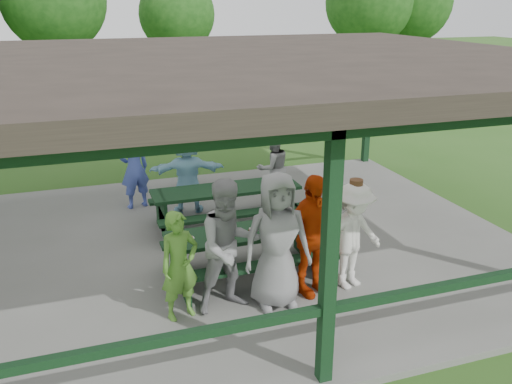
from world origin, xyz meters
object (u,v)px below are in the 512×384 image
object	(u,v)px
contestant_red	(312,235)
picnic_table_far	(226,201)
picnic_table_near	(248,247)
spectator_lblue	(187,173)
spectator_blue	(134,168)
contestant_grey_mid	(277,241)
contestant_grey_left	(229,246)
farm_trailer	(23,130)
contestant_white_fedora	(353,236)
contestant_green	(180,266)
spectator_grey	(273,168)
pickup_truck	(250,102)

from	to	relation	value
contestant_red	picnic_table_far	bearing A→B (deg)	83.93
picnic_table_near	spectator_lblue	xyz separation A→B (m)	(-0.32, 2.94, 0.33)
picnic_table_far	spectator_blue	xyz separation A→B (m)	(-1.50, 1.52, 0.35)
contestant_grey_mid	spectator_blue	world-z (taller)	contestant_grey_mid
contestant_grey_left	farm_trailer	bearing A→B (deg)	100.05
contestant_white_fedora	spectator_lblue	distance (m)	4.10
picnic_table_near	contestant_green	xyz separation A→B (m)	(-1.21, -0.81, 0.28)
picnic_table_far	spectator_lblue	bearing A→B (deg)	119.42
contestant_grey_mid	picnic_table_far	bearing A→B (deg)	90.85
picnic_table_far	farm_trailer	distance (m)	8.30
contestant_grey_mid	contestant_white_fedora	world-z (taller)	contestant_grey_mid
contestant_green	spectator_lblue	xyz separation A→B (m)	(0.89, 3.76, 0.05)
contestant_grey_mid	picnic_table_near	bearing A→B (deg)	99.60
farm_trailer	contestant_green	bearing A→B (deg)	-64.94
contestant_green	spectator_lblue	bearing A→B (deg)	59.73
contestant_red	spectator_grey	xyz separation A→B (m)	(0.77, 3.66, -0.15)
contestant_grey_left	contestant_red	world-z (taller)	contestant_grey_left
contestant_grey_left	contestant_red	size ratio (longest dim) A/B	1.04
picnic_table_near	contestant_grey_left	distance (m)	1.08
contestant_green	contestant_grey_mid	world-z (taller)	contestant_grey_mid
picnic_table_near	contestant_grey_mid	bearing A→B (deg)	-83.21
contestant_grey_mid	contestant_white_fedora	distance (m)	1.24
picnic_table_far	contestant_white_fedora	size ratio (longest dim) A/B	1.64
contestant_grey_left	contestant_red	distance (m)	1.22
contestant_grey_left	spectator_lblue	world-z (taller)	contestant_grey_left
pickup_truck	contestant_grey_left	bearing A→B (deg)	-177.40
picnic_table_far	contestant_grey_left	xyz separation A→B (m)	(-0.74, -2.82, 0.46)
picnic_table_far	pickup_truck	size ratio (longest dim) A/B	0.54
spectator_lblue	pickup_truck	bearing A→B (deg)	-107.86
contestant_green	contestant_grey_left	distance (m)	0.71
picnic_table_far	contestant_red	world-z (taller)	contestant_red
contestant_red	contestant_grey_mid	bearing A→B (deg)	177.77
contestant_grey_left	contestant_green	bearing A→B (deg)	171.98
contestant_grey_left	spectator_lblue	xyz separation A→B (m)	(0.21, 3.76, -0.13)
contestant_white_fedora	spectator_blue	world-z (taller)	contestant_white_fedora
contestant_white_fedora	spectator_grey	bearing A→B (deg)	72.13
picnic_table_far	contestant_grey_left	world-z (taller)	contestant_grey_left
contestant_grey_mid	farm_trailer	xyz separation A→B (m)	(-3.87, 10.22, -0.45)
contestant_grey_left	contestant_white_fedora	bearing A→B (deg)	-7.43
contestant_grey_left	spectator_blue	bearing A→B (deg)	92.27
spectator_blue	contestant_white_fedora	bearing A→B (deg)	106.01
spectator_lblue	spectator_blue	world-z (taller)	spectator_blue
picnic_table_near	contestant_grey_mid	size ratio (longest dim) A/B	1.30
contestant_grey_left	contestant_grey_mid	distance (m)	0.65
contestant_red	farm_trailer	xyz separation A→B (m)	(-4.45, 10.07, -0.39)
contestant_white_fedora	pickup_truck	distance (m)	12.05
contestant_green	contestant_red	bearing A→B (deg)	-15.97
spectator_grey	contestant_green	bearing A→B (deg)	45.77
picnic_table_far	spectator_blue	size ratio (longest dim) A/B	1.65
picnic_table_near	spectator_blue	size ratio (longest dim) A/B	1.51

